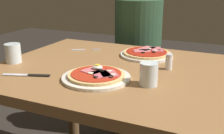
% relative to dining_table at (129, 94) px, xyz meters
% --- Properties ---
extents(dining_table, '(1.19, 0.85, 0.74)m').
position_rel_dining_table_xyz_m(dining_table, '(0.00, 0.00, 0.00)').
color(dining_table, olive).
rests_on(dining_table, ground).
extents(pizza_foreground, '(0.27, 0.27, 0.05)m').
position_rel_dining_table_xyz_m(pizza_foreground, '(-0.08, -0.16, 0.12)').
color(pizza_foreground, silver).
rests_on(pizza_foreground, dining_table).
extents(pizza_across_left, '(0.26, 0.26, 0.03)m').
position_rel_dining_table_xyz_m(pizza_across_left, '(0.00, 0.24, 0.12)').
color(pizza_across_left, white).
rests_on(pizza_across_left, dining_table).
extents(water_glass_near, '(0.07, 0.07, 0.09)m').
position_rel_dining_table_xyz_m(water_glass_near, '(0.13, -0.14, 0.15)').
color(water_glass_near, silver).
rests_on(water_glass_near, dining_table).
extents(water_glass_far, '(0.07, 0.07, 0.09)m').
position_rel_dining_table_xyz_m(water_glass_far, '(-0.53, -0.12, 0.15)').
color(water_glass_far, silver).
rests_on(water_glass_far, dining_table).
extents(fork, '(0.15, 0.09, 0.00)m').
position_rel_dining_table_xyz_m(fork, '(-0.35, 0.21, 0.12)').
color(fork, silver).
rests_on(fork, dining_table).
extents(knife, '(0.19, 0.08, 0.01)m').
position_rel_dining_table_xyz_m(knife, '(-0.34, -0.24, 0.12)').
color(knife, silver).
rests_on(knife, dining_table).
extents(salt_shaker, '(0.03, 0.03, 0.07)m').
position_rel_dining_table_xyz_m(salt_shaker, '(0.15, 0.07, 0.15)').
color(salt_shaker, white).
rests_on(salt_shaker, dining_table).
extents(diner_person, '(0.32, 0.32, 1.18)m').
position_rel_dining_table_xyz_m(diner_person, '(-0.21, 0.72, -0.06)').
color(diner_person, black).
rests_on(diner_person, ground).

